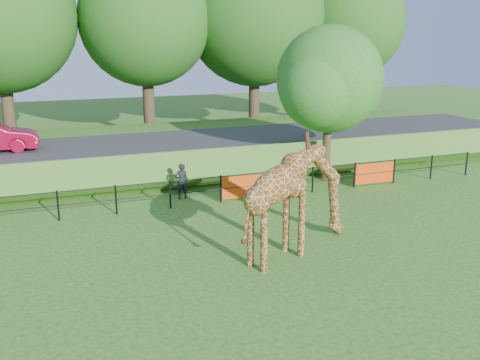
# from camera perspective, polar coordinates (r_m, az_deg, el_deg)

# --- Properties ---
(ground) EXTENTS (90.00, 90.00, 0.00)m
(ground) POSITION_cam_1_polar(r_m,az_deg,el_deg) (13.29, 0.75, -13.26)
(ground) COLOR #245C17
(ground) RESTS_ON ground
(giraffe) EXTENTS (4.45, 2.60, 3.22)m
(giraffe) POSITION_cam_1_polar(r_m,az_deg,el_deg) (15.80, 6.13, -2.23)
(giraffe) COLOR #5C3313
(giraffe) RESTS_ON ground
(perimeter_fence) EXTENTS (28.07, 0.10, 1.10)m
(perimeter_fence) POSITION_cam_1_polar(r_m,az_deg,el_deg) (20.19, -7.46, -1.51)
(perimeter_fence) COLOR black
(perimeter_fence) RESTS_ON ground
(embankment) EXTENTS (40.00, 9.00, 1.30)m
(embankment) POSITION_cam_1_polar(r_m,az_deg,el_deg) (27.31, -11.07, 2.99)
(embankment) COLOR #245C17
(embankment) RESTS_ON ground
(road) EXTENTS (40.00, 5.00, 0.12)m
(road) POSITION_cam_1_polar(r_m,az_deg,el_deg) (25.72, -10.58, 3.88)
(road) COLOR #313134
(road) RESTS_ON embankment
(visitor) EXTENTS (0.54, 0.37, 1.43)m
(visitor) POSITION_cam_1_polar(r_m,az_deg,el_deg) (21.28, -6.25, -0.13)
(visitor) COLOR black
(visitor) RESTS_ON ground
(tree_east) EXTENTS (5.40, 4.71, 6.76)m
(tree_east) POSITION_cam_1_polar(r_m,az_deg,el_deg) (23.76, 9.67, 10.12)
(tree_east) COLOR #2F2315
(tree_east) RESTS_ON ground
(bg_tree_line) EXTENTS (37.30, 8.80, 11.82)m
(bg_tree_line) POSITION_cam_1_polar(r_m,az_deg,el_deg) (33.44, -10.30, 16.54)
(bg_tree_line) COLOR #2F2315
(bg_tree_line) RESTS_ON ground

